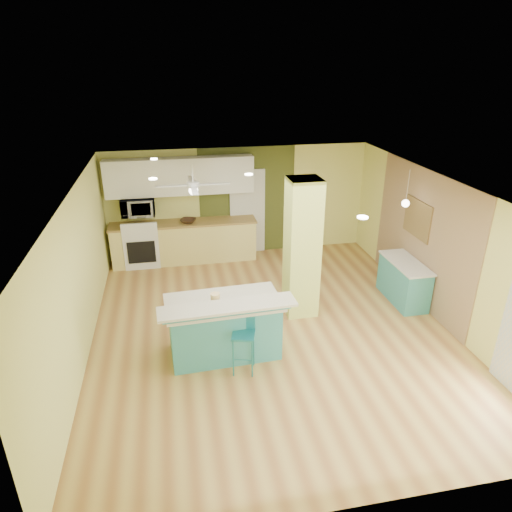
{
  "coord_description": "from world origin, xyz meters",
  "views": [
    {
      "loc": [
        -1.54,
        -6.55,
        4.33
      ],
      "look_at": [
        -0.19,
        0.4,
        1.22
      ],
      "focal_mm": 32.0,
      "sensor_mm": 36.0,
      "label": 1
    }
  ],
  "objects_px": {
    "side_counter": "(404,281)",
    "fruit_bowl": "(188,221)",
    "canister": "(215,299)",
    "bar_stool": "(244,331)",
    "peninsula": "(224,326)"
  },
  "relations": [
    {
      "from": "canister",
      "to": "peninsula",
      "type": "bearing_deg",
      "value": 24.47
    },
    {
      "from": "bar_stool",
      "to": "side_counter",
      "type": "height_order",
      "value": "bar_stool"
    },
    {
      "from": "canister",
      "to": "bar_stool",
      "type": "bearing_deg",
      "value": -46.85
    },
    {
      "from": "fruit_bowl",
      "to": "bar_stool",
      "type": "bearing_deg",
      "value": -82.33
    },
    {
      "from": "fruit_bowl",
      "to": "canister",
      "type": "height_order",
      "value": "canister"
    },
    {
      "from": "bar_stool",
      "to": "fruit_bowl",
      "type": "height_order",
      "value": "fruit_bowl"
    },
    {
      "from": "side_counter",
      "to": "fruit_bowl",
      "type": "height_order",
      "value": "fruit_bowl"
    },
    {
      "from": "side_counter",
      "to": "canister",
      "type": "relative_size",
      "value": 6.81
    },
    {
      "from": "side_counter",
      "to": "fruit_bowl",
      "type": "bearing_deg",
      "value": 146.13
    },
    {
      "from": "side_counter",
      "to": "canister",
      "type": "distance_m",
      "value": 3.91
    },
    {
      "from": "side_counter",
      "to": "fruit_bowl",
      "type": "distance_m",
      "value": 4.72
    },
    {
      "from": "peninsula",
      "to": "fruit_bowl",
      "type": "height_order",
      "value": "peninsula"
    },
    {
      "from": "canister",
      "to": "side_counter",
      "type": "bearing_deg",
      "value": 16.78
    },
    {
      "from": "side_counter",
      "to": "fruit_bowl",
      "type": "relative_size",
      "value": 3.63
    },
    {
      "from": "peninsula",
      "to": "canister",
      "type": "height_order",
      "value": "canister"
    }
  ]
}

